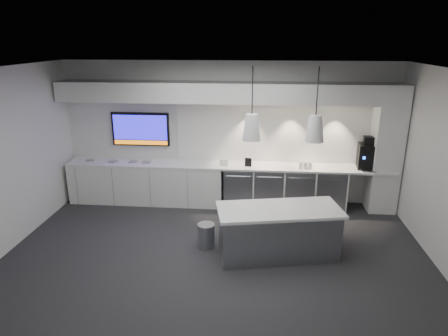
# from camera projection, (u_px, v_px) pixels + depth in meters

# --- Properties ---
(floor) EXTENTS (7.00, 7.00, 0.00)m
(floor) POSITION_uv_depth(u_px,v_px,m) (216.00, 256.00, 6.60)
(floor) COLOR #2A2A2D
(floor) RESTS_ON ground
(ceiling) EXTENTS (7.00, 7.00, 0.00)m
(ceiling) POSITION_uv_depth(u_px,v_px,m) (215.00, 70.00, 5.66)
(ceiling) COLOR black
(ceiling) RESTS_ON wall_back
(wall_back) EXTENTS (7.00, 0.00, 7.00)m
(wall_back) POSITION_uv_depth(u_px,v_px,m) (229.00, 133.00, 8.50)
(wall_back) COLOR white
(wall_back) RESTS_ON floor
(wall_front) EXTENTS (7.00, 0.00, 7.00)m
(wall_front) POSITION_uv_depth(u_px,v_px,m) (186.00, 253.00, 3.76)
(wall_front) COLOR white
(wall_front) RESTS_ON floor
(wall_left) EXTENTS (0.00, 7.00, 7.00)m
(wall_left) POSITION_uv_depth(u_px,v_px,m) (0.00, 164.00, 6.43)
(wall_left) COLOR white
(wall_left) RESTS_ON floor
(back_counter) EXTENTS (6.80, 0.65, 0.04)m
(back_counter) POSITION_uv_depth(u_px,v_px,m) (227.00, 165.00, 8.38)
(back_counter) COLOR white
(back_counter) RESTS_ON left_base_cabinets
(left_base_cabinets) EXTENTS (3.30, 0.63, 0.86)m
(left_base_cabinets) POSITION_uv_depth(u_px,v_px,m) (147.00, 183.00, 8.67)
(left_base_cabinets) COLOR white
(left_base_cabinets) RESTS_ON floor
(fridge_unit_a) EXTENTS (0.60, 0.61, 0.85)m
(fridge_unit_a) POSITION_uv_depth(u_px,v_px,m) (239.00, 186.00, 8.50)
(fridge_unit_a) COLOR #979AA0
(fridge_unit_a) RESTS_ON floor
(fridge_unit_b) EXTENTS (0.60, 0.61, 0.85)m
(fridge_unit_b) POSITION_uv_depth(u_px,v_px,m) (268.00, 187.00, 8.45)
(fridge_unit_b) COLOR #979AA0
(fridge_unit_b) RESTS_ON floor
(fridge_unit_c) EXTENTS (0.60, 0.61, 0.85)m
(fridge_unit_c) POSITION_uv_depth(u_px,v_px,m) (299.00, 188.00, 8.39)
(fridge_unit_c) COLOR #979AA0
(fridge_unit_c) RESTS_ON floor
(fridge_unit_d) EXTENTS (0.60, 0.61, 0.85)m
(fridge_unit_d) POSITION_uv_depth(u_px,v_px,m) (329.00, 189.00, 8.34)
(fridge_unit_d) COLOR #979AA0
(fridge_unit_d) RESTS_ON floor
(backsplash) EXTENTS (4.60, 0.03, 1.30)m
(backsplash) POSITION_uv_depth(u_px,v_px,m) (285.00, 132.00, 8.36)
(backsplash) COLOR white
(backsplash) RESTS_ON wall_back
(soffit) EXTENTS (6.90, 0.60, 0.40)m
(soffit) POSITION_uv_depth(u_px,v_px,m) (227.00, 92.00, 7.93)
(soffit) COLOR white
(soffit) RESTS_ON wall_back
(column) EXTENTS (0.55, 0.55, 2.60)m
(column) POSITION_uv_depth(u_px,v_px,m) (386.00, 150.00, 8.00)
(column) COLOR white
(column) RESTS_ON floor
(wall_tv) EXTENTS (1.25, 0.07, 0.72)m
(wall_tv) POSITION_uv_depth(u_px,v_px,m) (141.00, 129.00, 8.59)
(wall_tv) COLOR black
(wall_tv) RESTS_ON wall_back
(island) EXTENTS (2.10, 1.22, 0.84)m
(island) POSITION_uv_depth(u_px,v_px,m) (278.00, 232.00, 6.50)
(island) COLOR #979AA0
(island) RESTS_ON floor
(bin) EXTENTS (0.38, 0.38, 0.42)m
(bin) POSITION_uv_depth(u_px,v_px,m) (206.00, 235.00, 6.84)
(bin) COLOR #979AA0
(bin) RESTS_ON floor
(coffee_machine) EXTENTS (0.40, 0.56, 0.66)m
(coffee_machine) POSITION_uv_depth(u_px,v_px,m) (367.00, 155.00, 8.07)
(coffee_machine) COLOR black
(coffee_machine) RESTS_ON back_counter
(sign_black) EXTENTS (0.14, 0.05, 0.18)m
(sign_black) POSITION_uv_depth(u_px,v_px,m) (248.00, 162.00, 8.22)
(sign_black) COLOR black
(sign_black) RESTS_ON back_counter
(sign_white) EXTENTS (0.18, 0.05, 0.14)m
(sign_white) POSITION_uv_depth(u_px,v_px,m) (224.00, 163.00, 8.27)
(sign_white) COLOR white
(sign_white) RESTS_ON back_counter
(cup_cluster) EXTENTS (0.26, 0.17, 0.14)m
(cup_cluster) POSITION_uv_depth(u_px,v_px,m) (305.00, 165.00, 8.12)
(cup_cluster) COLOR silver
(cup_cluster) RESTS_ON back_counter
(tray_a) EXTENTS (0.20, 0.20, 0.02)m
(tray_a) POSITION_uv_depth(u_px,v_px,m) (90.00, 160.00, 8.61)
(tray_a) COLOR gray
(tray_a) RESTS_ON back_counter
(tray_b) EXTENTS (0.20, 0.20, 0.02)m
(tray_b) POSITION_uv_depth(u_px,v_px,m) (113.00, 161.00, 8.54)
(tray_b) COLOR gray
(tray_b) RESTS_ON back_counter
(tray_c) EXTENTS (0.16, 0.16, 0.02)m
(tray_c) POSITION_uv_depth(u_px,v_px,m) (133.00, 162.00, 8.53)
(tray_c) COLOR gray
(tray_c) RESTS_ON back_counter
(tray_d) EXTENTS (0.17, 0.17, 0.02)m
(tray_d) POSITION_uv_depth(u_px,v_px,m) (146.00, 162.00, 8.50)
(tray_d) COLOR gray
(tray_d) RESTS_ON back_counter
(pendant_left) EXTENTS (0.28, 0.28, 1.10)m
(pendant_left) POSITION_uv_depth(u_px,v_px,m) (252.00, 127.00, 6.01)
(pendant_left) COLOR white
(pendant_left) RESTS_ON ceiling
(pendant_right) EXTENTS (0.28, 0.28, 1.10)m
(pendant_right) POSITION_uv_depth(u_px,v_px,m) (315.00, 128.00, 5.92)
(pendant_right) COLOR white
(pendant_right) RESTS_ON ceiling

